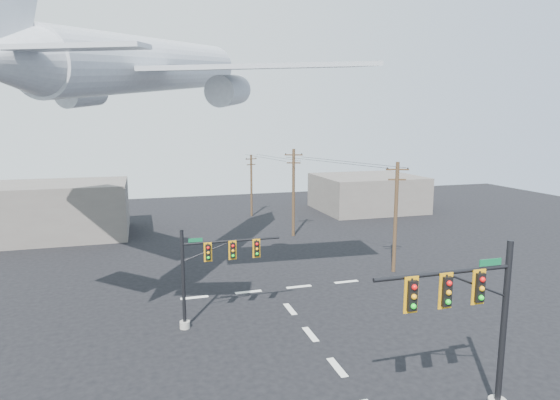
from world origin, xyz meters
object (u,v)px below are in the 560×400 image
object	(u,v)px
signal_mast_far	(209,271)
utility_pole_a	(396,215)
signal_mast_near	(475,323)
utility_pole_c	(251,184)
utility_pole_b	(293,191)
airliner	(153,66)

from	to	relation	value
signal_mast_far	utility_pole_a	bearing A→B (deg)	20.94
signal_mast_near	utility_pole_c	xyz separation A→B (m)	(1.12, 45.70, 0.04)
utility_pole_a	utility_pole_b	size ratio (longest dim) A/B	0.96
signal_mast_far	utility_pole_c	distance (m)	34.85
utility_pole_b	utility_pole_c	world-z (taller)	utility_pole_b
utility_pole_b	airliner	size ratio (longest dim) A/B	0.33
signal_mast_near	utility_pole_c	size ratio (longest dim) A/B	0.93
utility_pole_b	utility_pole_c	distance (m)	12.51
utility_pole_a	airliner	size ratio (longest dim) A/B	0.31
signal_mast_near	airliner	distance (m)	25.45
airliner	signal_mast_far	bearing A→B (deg)	-128.79
signal_mast_far	signal_mast_near	bearing A→B (deg)	-53.26
utility_pole_a	utility_pole_c	size ratio (longest dim) A/B	1.12
airliner	utility_pole_a	bearing A→B (deg)	-60.71
utility_pole_b	airliner	world-z (taller)	airliner
utility_pole_c	airliner	bearing A→B (deg)	-136.71
signal_mast_near	airliner	world-z (taller)	airliner
signal_mast_near	utility_pole_b	size ratio (longest dim) A/B	0.79
utility_pole_a	airliner	bearing A→B (deg)	-159.19
signal_mast_near	utility_pole_c	bearing A→B (deg)	88.59
utility_pole_b	signal_mast_far	bearing A→B (deg)	-99.85
signal_mast_near	utility_pole_c	distance (m)	45.71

